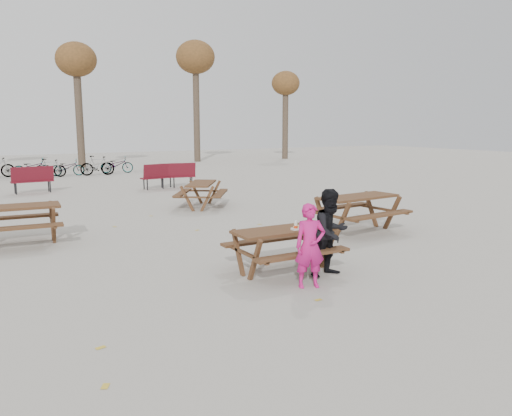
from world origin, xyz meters
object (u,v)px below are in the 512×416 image
soda_bottle (296,226)px  picnic_table_east (358,214)px  adult (331,233)px  child (310,246)px  picnic_table_far (201,195)px  picnic_table_north (11,226)px  food_tray (297,229)px  main_picnic_table (284,239)px

soda_bottle → picnic_table_east: bearing=33.4°
adult → picnic_table_east: size_ratio=0.73×
child → soda_bottle: bearing=92.3°
adult → picnic_table_far: size_ratio=0.83×
picnic_table_far → child: bearing=-158.4°
soda_bottle → picnic_table_north: 6.33m
food_tray → picnic_table_east: bearing=33.4°
main_picnic_table → picnic_table_east: 3.88m
adult → picnic_table_far: adult is taller
food_tray → picnic_table_north: (-4.23, 4.70, -0.36)m
soda_bottle → picnic_table_north: size_ratio=0.09×
food_tray → picnic_table_east: (3.20, 2.12, -0.35)m
food_tray → soda_bottle: soda_bottle is taller
adult → picnic_table_north: size_ratio=0.76×
soda_bottle → picnic_table_north: (-4.19, 4.72, -0.42)m
main_picnic_table → picnic_table_east: bearing=30.0°
soda_bottle → picnic_table_north: bearing=131.6°
picnic_table_north → food_tray: bearing=-44.6°
food_tray → picnic_table_north: bearing=132.0°
soda_bottle → adult: (0.47, -0.38, -0.09)m
food_tray → adult: (0.43, -0.41, -0.04)m
child → picnic_table_east: size_ratio=0.66×
main_picnic_table → food_tray: 0.31m
picnic_table_east → picnic_table_far: bearing=103.7°
picnic_table_far → food_tray: bearing=-157.6°
main_picnic_table → soda_bottle: 0.35m
child → picnic_table_north: size_ratio=0.68×
picnic_table_north → picnic_table_far: size_ratio=1.10×
adult → child: bearing=-160.8°
soda_bottle → adult: adult is taller
child → picnic_table_east: bearing=58.2°
child → picnic_table_far: bearing=97.5°
main_picnic_table → picnic_table_far: bearing=78.3°
adult → picnic_table_east: 3.76m
food_tray → soda_bottle: (-0.03, -0.02, 0.05)m
food_tray → adult: bearing=-43.0°
main_picnic_table → child: size_ratio=1.32×
main_picnic_table → child: (-0.09, -0.93, 0.09)m
food_tray → picnic_table_north: picnic_table_north is taller
picnic_table_east → picnic_table_north: (-7.43, 2.58, -0.01)m
main_picnic_table → soda_bottle: size_ratio=10.59×
soda_bottle → food_tray: bearing=33.3°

